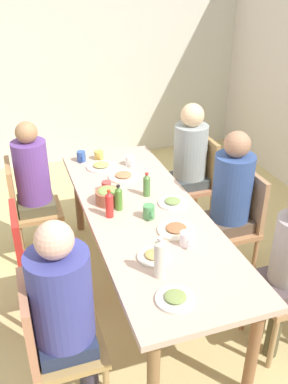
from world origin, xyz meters
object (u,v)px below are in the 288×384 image
(plate_2, at_px, (173,202))
(cup_2, at_px, (107,187))
(chair_5, at_px, (51,342))
(cup_5, at_px, (149,212))
(bowl_0, at_px, (108,196))
(chair_2, at_px, (197,178))
(bottle_1, at_px, (119,198))
(cup_3, at_px, (81,156))
(person_0, at_px, (35,181))
(chair_1, at_px, (238,220))
(person_2, at_px, (189,157))
(plate_3, at_px, (154,256))
(dining_table, at_px, (144,220))
(cup_0, at_px, (186,239))
(bottle_2, at_px, (160,258))
(person_5, at_px, (64,305))
(plate_1, at_px, (124,176))
(cup_1, at_px, (130,161))
(chair_0, at_px, (27,205))
(plate_0, at_px, (175,298))
(plate_4, at_px, (176,229))
(chair_4, at_px, (36,258))
(plate_5, at_px, (101,166))
(bottle_0, at_px, (109,204))
(bottle_3, at_px, (147,185))
(cup_4, at_px, (99,155))
(person_1, at_px, (230,195))

(plate_2, xyz_separation_m, cup_2, (-0.34, -0.41, 0.03))
(chair_5, distance_m, plate_2, 1.30)
(chair_5, height_order, cup_5, chair_5)
(cup_2, bearing_deg, chair_5, -27.93)
(cup_2, bearing_deg, bowl_0, -10.04)
(cup_5, bearing_deg, chair_2, 138.10)
(bottle_1, bearing_deg, cup_3, -174.28)
(person_0, relative_size, cup_5, 10.54)
(chair_1, distance_m, person_2, 0.81)
(chair_1, distance_m, plate_3, 1.08)
(dining_table, bearing_deg, plate_3, -12.31)
(cup_0, xyz_separation_m, cup_3, (-1.46, -0.37, 0.00))
(plate_3, bearing_deg, bowl_0, -172.61)
(cup_3, xyz_separation_m, bottle_2, (1.68, 0.11, 0.08))
(person_5, xyz_separation_m, cup_3, (-1.75, 0.44, 0.04))
(plate_1, distance_m, bottle_1, 0.51)
(dining_table, bearing_deg, person_0, -138.02)
(bowl_0, relative_size, bottle_2, 0.72)
(chair_5, relative_size, cup_1, 8.03)
(chair_0, height_order, cup_3, chair_0)
(person_2, xyz_separation_m, person_5, (1.53, -1.38, 0.01))
(cup_5, bearing_deg, plate_0, -9.40)
(plate_4, height_order, bowl_0, bowl_0)
(cup_0, bearing_deg, person_0, -147.19)
(person_5, height_order, cup_2, person_5)
(bowl_0, height_order, cup_5, bowl_0)
(person_0, xyz_separation_m, person_2, (0.00, 1.38, 0.02))
(bowl_0, bearing_deg, chair_5, -30.77)
(bowl_0, bearing_deg, person_2, 122.58)
(chair_0, relative_size, chair_5, 1.00)
(chair_1, bearing_deg, chair_4, -90.00)
(plate_1, height_order, bottle_2, bottle_2)
(person_2, relative_size, plate_4, 5.01)
(chair_0, xyz_separation_m, plate_0, (1.68, 0.65, 0.25))
(chair_1, relative_size, cup_3, 7.90)
(plate_5, xyz_separation_m, cup_0, (1.28, 0.23, 0.03))
(chair_5, height_order, bottle_0, bottle_0)
(bottle_3, bearing_deg, plate_5, -160.52)
(person_2, bearing_deg, chair_2, 90.00)
(person_0, distance_m, bottle_1, 0.88)
(chair_4, bearing_deg, plate_3, 50.86)
(plate_3, height_order, plate_5, same)
(chair_1, height_order, chair_4, same)
(chair_2, bearing_deg, chair_1, 0.00)
(person_0, height_order, bowl_0, person_0)
(person_0, bearing_deg, plate_4, 36.66)
(cup_4, bearing_deg, bowl_0, -8.30)
(person_1, distance_m, cup_3, 1.36)
(plate_3, distance_m, bottle_0, 0.56)
(cup_1, bearing_deg, chair_4, -49.85)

